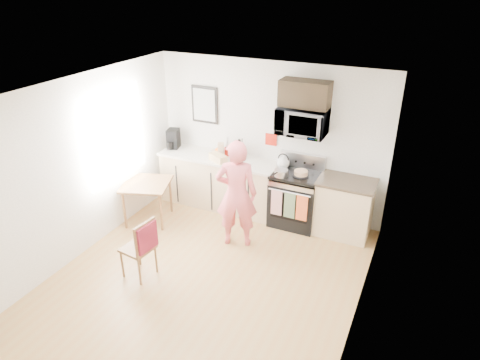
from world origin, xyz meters
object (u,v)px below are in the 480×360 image
at_px(range, 295,200).
at_px(person, 236,194).
at_px(cake, 301,173).
at_px(microwave, 302,121).
at_px(dining_table, 147,187).
at_px(chair, 143,242).

relative_size(range, person, 0.68).
distance_m(person, cake, 1.14).
relative_size(microwave, person, 0.44).
height_order(microwave, person, microwave).
relative_size(microwave, dining_table, 0.93).
bearing_deg(cake, chair, -123.93).
bearing_deg(dining_table, range, 22.54).
height_order(range, cake, range).
relative_size(range, chair, 1.28).
relative_size(person, chair, 1.88).
bearing_deg(chair, microwave, 66.90).
relative_size(range, microwave, 1.53).
relative_size(microwave, chair, 0.84).
height_order(dining_table, chair, chair).
distance_m(dining_table, chair, 1.58).
distance_m(person, dining_table, 1.67).
height_order(dining_table, cake, cake).
bearing_deg(microwave, chair, -120.49).
distance_m(range, chair, 2.65).
bearing_deg(microwave, person, -120.85).
bearing_deg(cake, person, -128.89).
bearing_deg(dining_table, microwave, 24.75).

